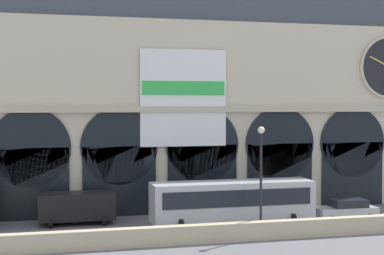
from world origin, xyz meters
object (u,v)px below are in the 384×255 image
Objects in this scene: van_midwest at (77,206)px; car_mideast at (346,210)px; bus_center at (233,201)px; street_lamp_quayside at (261,166)px.

van_midwest reaches higher than car_mideast.
bus_center is (10.12, -3.60, 0.54)m from van_midwest.
car_mideast is (8.52, 0.18, -0.98)m from bus_center.
car_mideast is at bearing 1.22° from bus_center.
street_lamp_quayside reaches higher than car_mideast.
street_lamp_quayside is (-7.64, -3.19, 3.61)m from car_mideast.
van_midwest is 1.18× the size of car_mideast.
van_midwest is at bearing 160.43° from bus_center.
bus_center is at bearing -178.78° from car_mideast.
street_lamp_quayside reaches higher than van_midwest.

